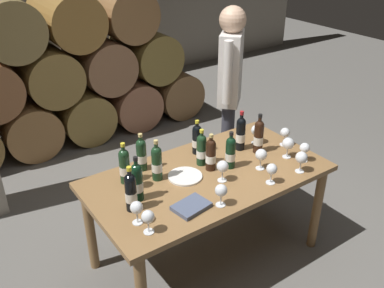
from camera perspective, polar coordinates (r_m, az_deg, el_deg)
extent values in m
plane|color=#66635E|center=(3.45, 1.96, -14.75)|extent=(14.00, 14.00, 0.00)
cylinder|color=olive|center=(5.12, -21.64, 2.62)|extent=(0.60, 0.90, 0.60)
cylinder|color=olive|center=(5.26, -15.10, 4.42)|extent=(0.60, 0.90, 0.60)
cylinder|color=#946147|center=(5.48, -8.97, 6.05)|extent=(0.60, 0.90, 0.60)
cylinder|color=brown|center=(5.76, -3.33, 7.47)|extent=(0.60, 0.90, 0.60)
cylinder|color=olive|center=(4.99, -19.28, 9.22)|extent=(0.60, 0.90, 0.60)
cylinder|color=#8B6143|center=(5.18, -12.59, 10.80)|extent=(0.60, 0.90, 0.60)
cylinder|color=olive|center=(5.43, -6.38, 12.13)|extent=(0.60, 0.90, 0.60)
cylinder|color=olive|center=(4.78, -24.01, 14.44)|extent=(0.60, 0.90, 0.60)
cylinder|color=olive|center=(4.94, -16.74, 16.04)|extent=(0.60, 0.90, 0.60)
cylinder|color=olive|center=(5.17, -9.91, 17.29)|extent=(0.60, 0.90, 0.60)
cube|color=olive|center=(2.99, 2.19, -4.37)|extent=(1.70, 0.90, 0.04)
cylinder|color=olive|center=(3.44, 16.53, -8.44)|extent=(0.07, 0.07, 0.72)
cylinder|color=olive|center=(3.21, -13.62, -11.12)|extent=(0.07, 0.07, 0.72)
cylinder|color=olive|center=(3.87, 7.80, -2.95)|extent=(0.07, 0.07, 0.72)
cylinder|color=#19381E|center=(3.00, -6.83, -1.76)|extent=(0.07, 0.07, 0.20)
sphere|color=#19381E|center=(2.95, -6.95, 0.01)|extent=(0.07, 0.07, 0.07)
cylinder|color=#19381E|center=(2.94, -6.98, 0.44)|extent=(0.03, 0.03, 0.06)
cylinder|color=tan|center=(2.92, -7.03, 1.18)|extent=(0.03, 0.03, 0.02)
cylinder|color=silver|center=(3.01, -6.82, -1.93)|extent=(0.07, 0.07, 0.06)
cylinder|color=black|center=(2.69, -7.40, -5.50)|extent=(0.07, 0.07, 0.22)
sphere|color=black|center=(2.63, -7.55, -3.41)|extent=(0.07, 0.07, 0.07)
cylinder|color=black|center=(2.61, -7.59, -2.88)|extent=(0.03, 0.03, 0.07)
cylinder|color=black|center=(2.59, -7.66, -1.99)|extent=(0.03, 0.03, 0.03)
cylinder|color=silver|center=(2.69, -7.38, -5.69)|extent=(0.07, 0.07, 0.07)
cylinder|color=black|center=(3.26, 6.58, 1.07)|extent=(0.07, 0.07, 0.22)
sphere|color=black|center=(3.20, 6.70, 2.94)|extent=(0.07, 0.07, 0.07)
cylinder|color=black|center=(3.19, 6.73, 3.41)|extent=(0.03, 0.03, 0.07)
cylinder|color=#B21E23|center=(3.17, 6.77, 4.20)|extent=(0.03, 0.03, 0.03)
cylinder|color=silver|center=(3.26, 6.57, 0.90)|extent=(0.07, 0.07, 0.07)
cylinder|color=black|center=(3.02, 5.21, -1.50)|extent=(0.07, 0.07, 0.20)
sphere|color=black|center=(2.97, 5.30, 0.26)|extent=(0.07, 0.07, 0.07)
cylinder|color=black|center=(2.96, 5.32, 0.68)|extent=(0.03, 0.03, 0.06)
cylinder|color=black|center=(2.94, 5.36, 1.42)|extent=(0.03, 0.03, 0.02)
cylinder|color=silver|center=(3.02, 5.20, -1.66)|extent=(0.07, 0.07, 0.06)
cylinder|color=#19381E|center=(3.04, 1.29, -1.12)|extent=(0.07, 0.07, 0.20)
sphere|color=#19381E|center=(2.99, 1.31, 0.61)|extent=(0.07, 0.07, 0.07)
cylinder|color=#19381E|center=(2.98, 1.31, 1.03)|extent=(0.03, 0.03, 0.06)
cylinder|color=gold|center=(2.96, 1.32, 1.76)|extent=(0.03, 0.03, 0.02)
cylinder|color=silver|center=(3.05, 1.28, -1.28)|extent=(0.07, 0.07, 0.06)
cylinder|color=black|center=(2.61, -8.24, -6.84)|extent=(0.07, 0.07, 0.22)
sphere|color=black|center=(2.54, -8.42, -4.75)|extent=(0.07, 0.07, 0.07)
cylinder|color=black|center=(2.53, -8.46, -4.22)|extent=(0.03, 0.03, 0.07)
cylinder|color=gold|center=(2.50, -8.53, -3.33)|extent=(0.03, 0.03, 0.02)
cylinder|color=silver|center=(2.61, -8.22, -7.03)|extent=(0.07, 0.07, 0.06)
cylinder|color=#19381E|center=(2.88, -4.77, -2.94)|extent=(0.07, 0.07, 0.21)
sphere|color=#19381E|center=(2.82, -4.86, -1.01)|extent=(0.07, 0.07, 0.07)
cylinder|color=#19381E|center=(2.81, -4.88, -0.53)|extent=(0.03, 0.03, 0.07)
cylinder|color=tan|center=(2.79, -4.92, 0.29)|extent=(0.03, 0.03, 0.02)
cylinder|color=silver|center=(2.88, -4.76, -3.12)|extent=(0.07, 0.07, 0.06)
cylinder|color=black|center=(3.23, 8.97, 0.68)|extent=(0.07, 0.07, 0.22)
sphere|color=black|center=(3.18, 9.13, 2.54)|extent=(0.07, 0.07, 0.07)
cylinder|color=black|center=(3.17, 9.17, 3.01)|extent=(0.03, 0.03, 0.07)
cylinder|color=black|center=(3.15, 9.23, 3.79)|extent=(0.03, 0.03, 0.03)
cylinder|color=silver|center=(3.24, 8.96, 0.50)|extent=(0.07, 0.07, 0.07)
cylinder|color=#19381E|center=(2.87, -9.08, -3.32)|extent=(0.07, 0.07, 0.21)
sphere|color=#19381E|center=(2.81, -9.25, -1.39)|extent=(0.07, 0.07, 0.07)
cylinder|color=#19381E|center=(2.80, -9.29, -0.91)|extent=(0.03, 0.03, 0.07)
cylinder|color=gold|center=(2.78, -9.36, -0.10)|extent=(0.03, 0.03, 0.02)
cylinder|color=silver|center=(2.88, -9.06, -3.50)|extent=(0.07, 0.07, 0.06)
cylinder|color=black|center=(2.98, 2.55, -1.80)|extent=(0.07, 0.07, 0.20)
sphere|color=black|center=(2.93, 2.59, -0.04)|extent=(0.07, 0.07, 0.07)
cylinder|color=black|center=(2.92, 2.60, 0.39)|extent=(0.03, 0.03, 0.06)
cylinder|color=tan|center=(2.90, 2.62, 1.12)|extent=(0.03, 0.03, 0.02)
cylinder|color=silver|center=(2.99, 2.54, -1.96)|extent=(0.07, 0.07, 0.06)
cylinder|color=black|center=(3.19, 0.68, 0.31)|extent=(0.07, 0.07, 0.19)
sphere|color=black|center=(3.14, 0.69, 1.94)|extent=(0.07, 0.07, 0.07)
cylinder|color=black|center=(3.13, 0.69, 2.34)|extent=(0.03, 0.03, 0.06)
cylinder|color=gold|center=(3.11, 0.69, 3.01)|extent=(0.03, 0.03, 0.02)
cylinder|color=silver|center=(3.19, 0.67, 0.16)|extent=(0.07, 0.07, 0.06)
cylinder|color=white|center=(2.93, 10.55, -5.15)|extent=(0.06, 0.06, 0.00)
cylinder|color=white|center=(2.91, 10.62, -4.49)|extent=(0.01, 0.01, 0.07)
sphere|color=white|center=(2.87, 10.75, -3.33)|extent=(0.07, 0.07, 0.07)
cylinder|color=white|center=(2.56, -7.36, -10.48)|extent=(0.06, 0.06, 0.00)
cylinder|color=white|center=(2.53, -7.42, -9.78)|extent=(0.01, 0.01, 0.07)
sphere|color=white|center=(2.49, -7.52, -8.51)|extent=(0.08, 0.08, 0.08)
cylinder|color=white|center=(3.23, 14.79, -2.19)|extent=(0.06, 0.06, 0.00)
cylinder|color=white|center=(3.21, 14.87, -1.58)|extent=(0.01, 0.01, 0.07)
sphere|color=white|center=(3.18, 15.03, -0.50)|extent=(0.07, 0.07, 0.07)
cylinder|color=white|center=(3.41, 8.56, 0.17)|extent=(0.06, 0.06, 0.00)
cylinder|color=white|center=(3.39, 8.61, 0.76)|extent=(0.01, 0.01, 0.07)
sphere|color=white|center=(3.36, 8.70, 1.87)|extent=(0.08, 0.08, 0.08)
cylinder|color=white|center=(3.07, 9.19, -3.26)|extent=(0.06, 0.06, 0.00)
cylinder|color=white|center=(3.05, 9.24, -2.62)|extent=(0.01, 0.01, 0.07)
sphere|color=white|center=(3.02, 9.35, -1.43)|extent=(0.08, 0.08, 0.08)
cylinder|color=white|center=(3.42, 12.27, -0.06)|extent=(0.06, 0.06, 0.00)
cylinder|color=white|center=(3.41, 12.34, 0.53)|extent=(0.01, 0.01, 0.07)
sphere|color=white|center=(3.37, 12.46, 1.57)|extent=(0.07, 0.07, 0.07)
cylinder|color=white|center=(2.91, 4.09, -4.93)|extent=(0.06, 0.06, 0.00)
cylinder|color=white|center=(2.89, 4.12, -4.26)|extent=(0.01, 0.01, 0.07)
sphere|color=white|center=(2.85, 4.17, -3.04)|extent=(0.08, 0.08, 0.08)
cylinder|color=white|center=(3.26, 12.67, -1.70)|extent=(0.06, 0.06, 0.00)
cylinder|color=white|center=(3.24, 12.75, -1.08)|extent=(0.01, 0.01, 0.07)
sphere|color=white|center=(3.20, 12.89, 0.09)|extent=(0.09, 0.09, 0.09)
cylinder|color=white|center=(2.68, 3.89, -8.21)|extent=(0.06, 0.06, 0.00)
cylinder|color=white|center=(2.66, 3.92, -7.52)|extent=(0.01, 0.01, 0.07)
sphere|color=white|center=(2.62, 3.97, -6.26)|extent=(0.08, 0.08, 0.08)
cylinder|color=white|center=(2.86, -7.48, -5.73)|extent=(0.06, 0.06, 0.00)
cylinder|color=white|center=(2.84, -7.53, -5.07)|extent=(0.01, 0.01, 0.07)
sphere|color=white|center=(2.80, -7.62, -3.85)|extent=(0.08, 0.08, 0.08)
cylinder|color=white|center=(3.10, 14.35, -3.59)|extent=(0.06, 0.06, 0.00)
cylinder|color=white|center=(3.08, 14.44, -2.96)|extent=(0.01, 0.01, 0.07)
sphere|color=white|center=(3.04, 14.60, -1.77)|extent=(0.09, 0.09, 0.09)
cylinder|color=white|center=(2.49, -5.86, -11.74)|extent=(0.06, 0.06, 0.00)
cylinder|color=white|center=(2.46, -5.90, -11.03)|extent=(0.01, 0.01, 0.07)
sphere|color=white|center=(2.42, -5.98, -9.75)|extent=(0.08, 0.08, 0.08)
cube|color=#4C5670|center=(2.64, -0.10, -8.44)|extent=(0.24, 0.19, 0.03)
cylinder|color=white|center=(2.94, -0.94, -4.40)|extent=(0.24, 0.24, 0.01)
cylinder|color=#383842|center=(4.13, 4.89, 0.47)|extent=(0.11, 0.11, 0.85)
cylinder|color=#383842|center=(4.04, 4.68, -0.25)|extent=(0.11, 0.11, 0.85)
cube|color=silver|center=(3.79, 5.24, 10.11)|extent=(0.36, 0.35, 0.64)
cylinder|color=silver|center=(3.98, 5.66, 11.48)|extent=(0.08, 0.08, 0.54)
cylinder|color=silver|center=(3.58, 4.83, 9.57)|extent=(0.08, 0.08, 0.54)
sphere|color=tan|center=(3.68, 5.54, 16.40)|extent=(0.23, 0.23, 0.23)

